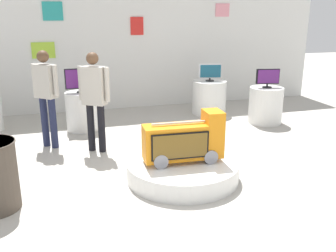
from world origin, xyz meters
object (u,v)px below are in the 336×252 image
object	(u,v)px
tv_on_left_rear	(268,78)
shopper_browsing_rear	(94,95)
main_display_pedestal	(183,170)
shopper_browsing_near_truck	(46,92)
display_pedestal_far_right	(209,97)
tv_on_far_right	(210,72)
novelty_firetruck_tv	(185,142)
display_pedestal_right_rear	(82,111)
display_pedestal_left_rear	(266,105)
tv_on_right_rear	(80,79)

from	to	relation	value
tv_on_left_rear	shopper_browsing_rear	bearing A→B (deg)	-168.93
main_display_pedestal	shopper_browsing_near_truck	xyz separation A→B (m)	(-1.80, 1.95, 0.86)
display_pedestal_far_right	shopper_browsing_near_truck	distance (m)	3.86
tv_on_left_rear	shopper_browsing_near_truck	xyz separation A→B (m)	(-4.41, -0.26, 0.01)
display_pedestal_far_right	tv_on_left_rear	bearing A→B (deg)	-51.93
shopper_browsing_near_truck	tv_on_far_right	bearing A→B (deg)	20.58
novelty_firetruck_tv	shopper_browsing_rear	bearing A→B (deg)	125.10
tv_on_far_right	shopper_browsing_near_truck	bearing A→B (deg)	-159.42
novelty_firetruck_tv	display_pedestal_right_rear	distance (m)	3.07
main_display_pedestal	tv_on_far_right	xyz separation A→B (m)	(1.77, 3.29, 0.85)
display_pedestal_right_rear	display_pedestal_far_right	bearing A→B (deg)	9.07
display_pedestal_left_rear	shopper_browsing_near_truck	xyz separation A→B (m)	(-4.41, -0.27, 0.60)
main_display_pedestal	novelty_firetruck_tv	world-z (taller)	novelty_firetruck_tv
tv_on_left_rear	tv_on_far_right	distance (m)	1.37
display_pedestal_right_rear	display_pedestal_left_rear	bearing A→B (deg)	-9.14
tv_on_left_rear	display_pedestal_right_rear	world-z (taller)	tv_on_left_rear
tv_on_left_rear	tv_on_right_rear	xyz separation A→B (m)	(-3.79, 0.61, 0.05)
tv_on_right_rear	display_pedestal_far_right	distance (m)	3.04
display_pedestal_left_rear	tv_on_right_rear	world-z (taller)	tv_on_right_rear
shopper_browsing_rear	display_pedestal_far_right	bearing A→B (deg)	32.64
display_pedestal_right_rear	tv_on_right_rear	bearing A→B (deg)	-91.67
tv_on_far_right	novelty_firetruck_tv	bearing A→B (deg)	-117.98
novelty_firetruck_tv	shopper_browsing_rear	size ratio (longest dim) A/B	0.67
display_pedestal_left_rear	tv_on_far_right	distance (m)	1.49
novelty_firetruck_tv	tv_on_far_right	bearing A→B (deg)	62.02
tv_on_right_rear	shopper_browsing_near_truck	size ratio (longest dim) A/B	0.35
display_pedestal_left_rear	tv_on_far_right	xyz separation A→B (m)	(-0.85, 1.07, 0.59)
novelty_firetruck_tv	display_pedestal_far_right	size ratio (longest dim) A/B	1.43
novelty_firetruck_tv	display_pedestal_left_rear	xyz separation A→B (m)	(2.60, 2.22, -0.17)
main_display_pedestal	novelty_firetruck_tv	distance (m)	0.43
shopper_browsing_near_truck	tv_on_right_rear	bearing A→B (deg)	54.12
novelty_firetruck_tv	main_display_pedestal	bearing A→B (deg)	159.79
display_pedestal_left_rear	shopper_browsing_rear	size ratio (longest dim) A/B	0.46
novelty_firetruck_tv	shopper_browsing_near_truck	size ratio (longest dim) A/B	0.67
display_pedestal_left_rear	tv_on_left_rear	world-z (taller)	tv_on_left_rear
tv_on_far_right	shopper_browsing_rear	distance (m)	3.33
display_pedestal_right_rear	tv_on_far_right	distance (m)	3.03
main_display_pedestal	display_pedestal_right_rear	xyz separation A→B (m)	(-1.17, 2.82, 0.25)
novelty_firetruck_tv	tv_on_right_rear	xyz separation A→B (m)	(-1.19, 2.82, 0.47)
display_pedestal_right_rear	display_pedestal_far_right	size ratio (longest dim) A/B	0.98
shopper_browsing_rear	novelty_firetruck_tv	bearing A→B (deg)	-54.90
main_display_pedestal	display_pedestal_left_rear	xyz separation A→B (m)	(2.62, 2.21, 0.25)
display_pedestal_left_rear	tv_on_right_rear	xyz separation A→B (m)	(-3.78, 0.60, 0.64)
display_pedestal_right_rear	shopper_browsing_rear	distance (m)	1.46
main_display_pedestal	shopper_browsing_rear	distance (m)	2.00
main_display_pedestal	display_pedestal_right_rear	world-z (taller)	display_pedestal_right_rear
main_display_pedestal	display_pedestal_right_rear	bearing A→B (deg)	112.47
shopper_browsing_rear	display_pedestal_right_rear	bearing A→B (deg)	95.71
tv_on_right_rear	tv_on_far_right	xyz separation A→B (m)	(2.94, 0.47, -0.05)
tv_on_far_right	shopper_browsing_near_truck	world-z (taller)	shopper_browsing_near_truck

